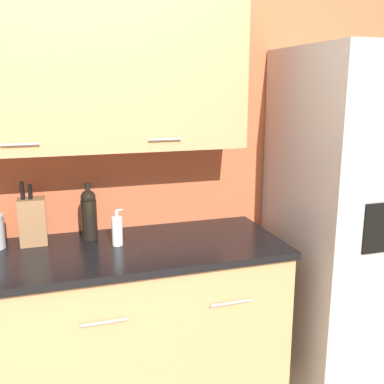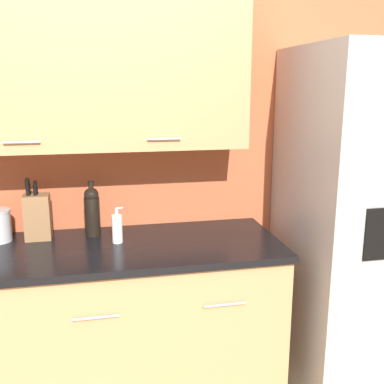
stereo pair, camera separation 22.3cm
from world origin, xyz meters
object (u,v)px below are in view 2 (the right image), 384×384
Objects in this scene: knife_block at (37,216)px; soap_dispenser at (117,228)px; wine_bottle at (92,210)px; refrigerator at (368,227)px.

knife_block is 0.42m from soap_dispenser.
wine_bottle is (0.27, 0.00, 0.01)m from knife_block.
knife_block is 1.74× the size of soap_dispenser.
wine_bottle is 1.60× the size of soap_dispenser.
refrigerator is 1.33m from soap_dispenser.
soap_dispenser is (0.39, -0.14, -0.05)m from knife_block.
refrigerator is 5.88× the size of knife_block.
wine_bottle is (-1.45, 0.24, 0.11)m from refrigerator.
wine_bottle is 0.19m from soap_dispenser.
refrigerator is at bearing -7.80° from knife_block.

